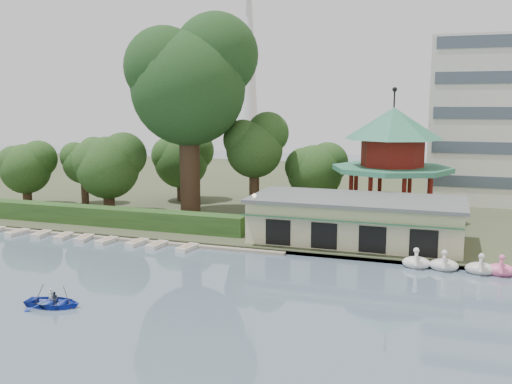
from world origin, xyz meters
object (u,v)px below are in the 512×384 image
at_px(pavilion, 392,153).
at_px(big_tree, 190,78).
at_px(dock, 112,237).
at_px(rowboat_with_passengers, 53,298).
at_px(boathouse, 356,219).

bearing_deg(pavilion, big_tree, -169.65).
bearing_deg(big_tree, dock, -106.06).
distance_m(dock, rowboat_with_passengers, 18.02).
height_order(dock, rowboat_with_passengers, rowboat_with_passengers).
height_order(pavilion, big_tree, big_tree).
relative_size(dock, big_tree, 1.56).
distance_m(pavilion, rowboat_with_passengers, 36.72).
xyz_separation_m(dock, boathouse, (22.00, 4.77, 2.25)).
relative_size(pavilion, big_tree, 0.62).
bearing_deg(dock, rowboat_with_passengers, -68.55).
height_order(pavilion, rowboat_with_passengers, pavilion).
relative_size(dock, pavilion, 2.52).
relative_size(big_tree, rowboat_with_passengers, 4.03).
distance_m(dock, pavilion, 29.14).
xyz_separation_m(boathouse, pavilion, (2.00, 10.03, 5.11)).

